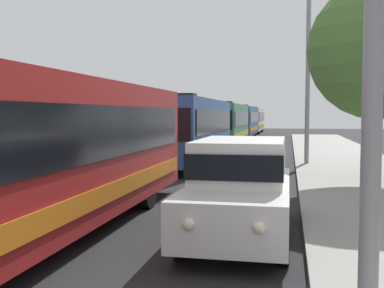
{
  "coord_description": "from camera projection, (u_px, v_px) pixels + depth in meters",
  "views": [
    {
      "loc": [
        3.3,
        2.51,
        2.4
      ],
      "look_at": [
        0.75,
        14.93,
        1.58
      ],
      "focal_mm": 44.24,
      "sensor_mm": 36.0,
      "label": 1
    }
  ],
  "objects": [
    {
      "name": "streetlamp_mid",
      "position": [
        308.0,
        48.0,
        21.21
      ],
      "size": [
        5.55,
        0.28,
        8.52
      ],
      "color": "gray",
      "rests_on": "sidewalk"
    },
    {
      "name": "bus_second_in_line",
      "position": [
        190.0,
        129.0,
        22.31
      ],
      "size": [
        2.58,
        10.65,
        3.21
      ],
      "color": "#284C8C",
      "rests_on": "ground_plane"
    },
    {
      "name": "bus_rear",
      "position": [
        252.0,
        119.0,
        59.22
      ],
      "size": [
        2.58,
        11.83,
        3.21
      ],
      "color": "silver",
      "rests_on": "ground_plane"
    },
    {
      "name": "bus_lead",
      "position": [
        37.0,
        152.0,
        8.79
      ],
      "size": [
        2.58,
        12.21,
        3.21
      ],
      "color": "maroon",
      "rests_on": "ground_plane"
    },
    {
      "name": "bus_fourth_in_line",
      "position": [
        242.0,
        121.0,
        46.76
      ],
      "size": [
        2.58,
        11.42,
        3.21
      ],
      "color": "#284C8C",
      "rests_on": "ground_plane"
    },
    {
      "name": "roadside_tree",
      "position": [
        378.0,
        50.0,
        15.58
      ],
      "size": [
        4.62,
        4.62,
        6.67
      ],
      "color": "#4C3823",
      "rests_on": "sidewalk"
    },
    {
      "name": "white_suv",
      "position": [
        241.0,
        184.0,
        9.11
      ],
      "size": [
        1.86,
        4.87,
        1.9
      ],
      "color": "white",
      "rests_on": "ground_plane"
    },
    {
      "name": "bus_middle",
      "position": [
        225.0,
        123.0,
        34.6
      ],
      "size": [
        2.58,
        10.5,
        3.21
      ],
      "color": "#33724C",
      "rests_on": "ground_plane"
    }
  ]
}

